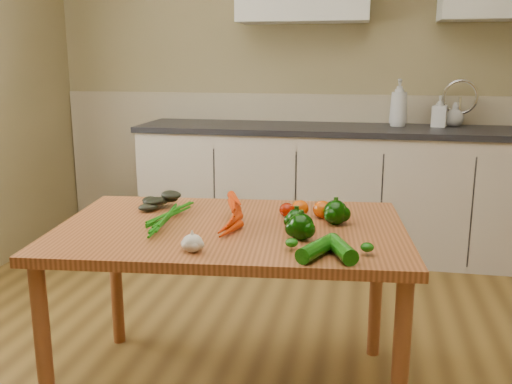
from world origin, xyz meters
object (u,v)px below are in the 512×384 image
object	(u,v)px
soap_bottle_b	(439,111)
tomato_c	(322,209)
table	(231,245)
zucchini_a	(341,249)
soap_bottle_c	(455,114)
tomato_a	(287,210)
leafy_greens	(158,198)
soap_bottle_a	(399,103)
zucchini_b	(318,248)
pepper_a	(296,220)
garlic_bulb	(192,243)
carrot_bunch	(211,217)
pepper_b	(336,212)
pepper_c	(301,227)
tomato_b	(300,208)

from	to	relation	value
soap_bottle_b	tomato_c	distance (m)	1.94
table	zucchini_a	world-z (taller)	zucchini_a
soap_bottle_c	tomato_a	size ratio (longest dim) A/B	2.56
table	leafy_greens	world-z (taller)	leafy_greens
soap_bottle_a	zucchini_b	xyz separation A→B (m)	(-0.34, -2.28, -0.31)
table	soap_bottle_a	xyz separation A→B (m)	(0.70, 1.99, 0.42)
tomato_c	pepper_a	bearing A→B (deg)	-113.38
pepper_a	zucchini_b	size ratio (longest dim) A/B	0.39
soap_bottle_c	leafy_greens	bearing A→B (deg)	55.33
pepper_a	tomato_c	xyz separation A→B (m)	(0.08, 0.19, -0.00)
soap_bottle_c	garlic_bulb	xyz separation A→B (m)	(-1.14, -2.39, -0.23)
carrot_bunch	pepper_b	bearing A→B (deg)	7.22
leafy_greens	zucchini_b	xyz separation A→B (m)	(0.74, -0.48, -0.02)
soap_bottle_b	tomato_a	size ratio (longest dim) A/B	3.37
carrot_bunch	soap_bottle_c	bearing A→B (deg)	55.05
soap_bottle_c	pepper_c	bearing A→B (deg)	73.23
carrot_bunch	zucchini_a	size ratio (longest dim) A/B	1.39
garlic_bulb	zucchini_a	bearing A→B (deg)	5.13
tomato_c	carrot_bunch	bearing A→B (deg)	-155.25
soap_bottle_a	tomato_a	size ratio (longest dim) A/B	5.10
table	zucchini_a	bearing A→B (deg)	-37.96
soap_bottle_a	pepper_c	size ratio (longest dim) A/B	3.40
pepper_a	zucchini_b	bearing A→B (deg)	-69.18
soap_bottle_a	pepper_b	xyz separation A→B (m)	(-0.31, -1.89, -0.29)
zucchini_b	soap_bottle_a	bearing A→B (deg)	81.50
soap_bottle_b	pepper_a	xyz separation A→B (m)	(-0.72, -2.01, -0.25)
soap_bottle_b	zucchini_b	size ratio (longest dim) A/B	1.05
table	garlic_bulb	size ratio (longest dim) A/B	19.85
zucchini_b	tomato_a	bearing A→B (deg)	110.20
soap_bottle_a	pepper_c	world-z (taller)	soap_bottle_a
zucchini_b	pepper_c	bearing A→B (deg)	114.37
pepper_a	pepper_b	xyz separation A→B (m)	(0.14, 0.11, 0.01)
carrot_bunch	tomato_b	xyz separation A→B (m)	(0.32, 0.20, -0.00)
leafy_greens	pepper_b	size ratio (longest dim) A/B	2.01
pepper_c	table	bearing A→B (deg)	157.79
soap_bottle_b	pepper_b	size ratio (longest dim) A/B	2.23
table	soap_bottle_a	distance (m)	2.15
soap_bottle_c	tomato_c	size ratio (longest dim) A/B	2.09
table	soap_bottle_a	bearing A→B (deg)	64.92
table	pepper_b	size ratio (longest dim) A/B	14.88
pepper_b	tomato_b	size ratio (longest dim) A/B	1.32
soap_bottle_c	pepper_c	world-z (taller)	soap_bottle_c
soap_bottle_a	garlic_bulb	xyz separation A→B (m)	(-0.76, -2.31, -0.31)
soap_bottle_b	pepper_c	world-z (taller)	soap_bottle_b
pepper_a	tomato_c	bearing A→B (deg)	66.62
tomato_b	soap_bottle_a	bearing A→B (deg)	75.69
soap_bottle_b	soap_bottle_c	size ratio (longest dim) A/B	1.32
tomato_b	tomato_c	size ratio (longest dim) A/B	0.94
table	leafy_greens	distance (m)	0.44
table	tomato_b	size ratio (longest dim) A/B	19.61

